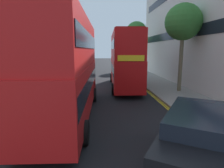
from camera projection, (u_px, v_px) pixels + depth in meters
name	position (u px, v px, depth m)	size (l,w,h in m)	color
sidewalk_right	(173.00, 92.00, 17.48)	(4.00, 80.00, 0.14)	gray
sidewalk_left	(28.00, 94.00, 16.57)	(4.00, 80.00, 0.14)	gray
kerb_line_outer	(157.00, 99.00, 15.38)	(0.10, 56.00, 0.01)	yellow
kerb_line_inner	(155.00, 99.00, 15.37)	(0.10, 56.00, 0.01)	yellow
double_decker_bus_away	(68.00, 66.00, 10.69)	(3.08, 10.88, 5.64)	red
double_decker_bus_oncoming	(124.00, 58.00, 19.45)	(3.15, 10.90, 5.64)	#B20F0F
taxi_minivan	(197.00, 147.00, 5.60)	(4.07, 5.08, 2.12)	black
pedestrian_far	(137.00, 69.00, 28.75)	(0.34, 0.22, 1.62)	#2D2D38
street_tree_near	(136.00, 33.00, 27.04)	(2.99, 2.99, 7.74)	#6B6047
street_tree_mid	(183.00, 23.00, 16.65)	(3.19, 3.19, 7.77)	#6B6047
street_tree_distant	(133.00, 42.00, 36.56)	(3.40, 3.40, 6.90)	#6B6047
townhouse_terrace_right	(219.00, 19.00, 21.65)	(10.08, 28.00, 14.74)	silver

